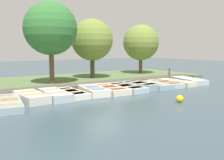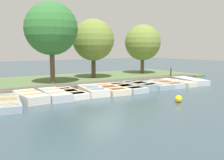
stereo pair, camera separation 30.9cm
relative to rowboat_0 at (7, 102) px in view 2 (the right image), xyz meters
The scene contains 20 objects.
ground_plane 6.45m from the rowboat_0, 104.18° to the left, with size 80.00×80.00×0.00m, color #384C56.
shore_bank 9.07m from the rowboat_0, 136.47° to the left, with size 8.00×24.00×0.19m.
dock_walkway 6.94m from the rowboat_0, 115.83° to the left, with size 1.48×20.66×0.26m.
rowboat_0 is the anchor object (origin of this frame).
rowboat_1 1.40m from the rowboat_0, 116.20° to the left, with size 2.74×1.26×0.44m.
rowboat_2 2.59m from the rowboat_0, 102.74° to the left, with size 3.01×1.22×0.42m.
rowboat_3 3.60m from the rowboat_0, 101.17° to the left, with size 2.92×1.06×0.33m.
rowboat_4 4.94m from the rowboat_0, 95.98° to the left, with size 2.79×1.53×0.43m.
rowboat_5 6.13m from the rowboat_0, 94.81° to the left, with size 3.18×1.48×0.37m.
rowboat_6 7.35m from the rowboat_0, 93.68° to the left, with size 3.12×1.23×0.35m.
rowboat_7 8.54m from the rowboat_0, 93.15° to the left, with size 2.77×1.39×0.44m.
rowboat_8 9.71m from the rowboat_0, 91.95° to the left, with size 2.99×1.61×0.34m.
rowboat_9 10.86m from the rowboat_0, 92.05° to the left, with size 3.06×1.50×0.34m.
rowboat_10 12.01m from the rowboat_0, 91.64° to the left, with size 2.91×0.97×0.34m.
rowboat_11 13.44m from the rowboat_0, 91.57° to the left, with size 3.33×1.93×0.40m.
mooring_post_far 14.61m from the rowboat_0, 102.55° to the left, with size 0.13×0.13×1.00m.
buoy 8.36m from the rowboat_0, 61.79° to the left, with size 0.37×0.37×0.37m.
park_tree_left 7.35m from the rowboat_0, 140.35° to the left, with size 3.73×3.73×5.95m.
park_tree_center 10.69m from the rowboat_0, 127.41° to the left, with size 3.50×3.50×5.16m.
park_tree_right 15.93m from the rowboat_0, 116.01° to the left, with size 3.54×3.54×5.04m.
Camera 2 is at (14.02, -8.41, 2.74)m, focal length 40.00 mm.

